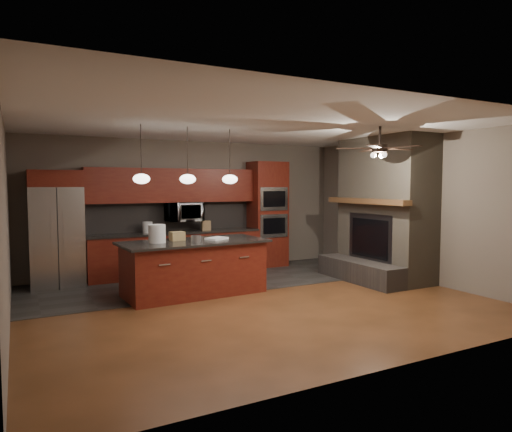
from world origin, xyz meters
TOP-DOWN VIEW (x-y plane):
  - ground at (0.00, 0.00)m, footprint 7.00×7.00m
  - ceiling at (0.00, 0.00)m, footprint 7.00×6.00m
  - back_wall at (0.00, 3.00)m, footprint 7.00×0.02m
  - right_wall at (3.50, 0.00)m, footprint 0.02×6.00m
  - left_wall at (-3.50, 0.00)m, footprint 0.02×6.00m
  - slate_tile_patch at (0.00, 1.80)m, footprint 7.00×2.40m
  - fireplace_column at (3.04, 0.40)m, footprint 1.30×2.10m
  - back_cabinetry at (-0.48, 2.74)m, footprint 3.59×0.64m
  - oven_tower at (1.70, 2.69)m, footprint 0.80×0.63m
  - microwave at (-0.27, 2.75)m, footprint 0.73×0.41m
  - refrigerator at (-2.75, 2.62)m, footprint 0.91×0.75m
  - kitchen_island at (-0.73, 0.91)m, footprint 2.51×1.25m
  - white_bucket at (-1.35, 0.94)m, footprint 0.36×0.36m
  - paint_can at (-0.76, 0.71)m, footprint 0.18×0.18m
  - paint_tray at (-0.32, 0.88)m, footprint 0.43×0.39m
  - cardboard_box at (-0.97, 1.08)m, footprint 0.25×0.19m
  - counter_bucket at (-1.06, 2.70)m, footprint 0.22×0.22m
  - counter_box at (0.18, 2.65)m, footprint 0.20×0.16m
  - pendant_left at (-1.65, 0.70)m, footprint 0.26×0.26m
  - pendant_center at (-0.90, 0.70)m, footprint 0.26×0.26m
  - pendant_right at (-0.15, 0.70)m, footprint 0.26×0.26m
  - ceiling_fan at (1.80, -0.80)m, footprint 1.27×1.33m

SIDE VIEW (x-z plane):
  - ground at x=0.00m, z-range 0.00..0.00m
  - slate_tile_patch at x=0.00m, z-range 0.00..0.01m
  - kitchen_island at x=-0.73m, z-range 0.00..0.92m
  - back_cabinetry at x=-0.48m, z-range -0.21..1.99m
  - paint_tray at x=-0.32m, z-range 0.92..0.96m
  - paint_can at x=-0.76m, z-range 0.92..1.03m
  - cardboard_box at x=-0.97m, z-range 0.92..1.07m
  - counter_box at x=0.18m, z-range 0.90..1.10m
  - counter_bucket at x=-1.06m, z-range 0.90..1.12m
  - refrigerator at x=-2.75m, z-range 0.00..2.13m
  - white_bucket at x=-1.35m, z-range 0.92..1.22m
  - oven_tower at x=1.70m, z-range 0.00..2.38m
  - fireplace_column at x=3.04m, z-range -0.10..2.70m
  - microwave at x=-0.27m, z-range 1.05..1.55m
  - back_wall at x=0.00m, z-range 0.00..2.80m
  - right_wall at x=3.50m, z-range 0.00..2.80m
  - left_wall at x=-3.50m, z-range 0.00..2.80m
  - pendant_left at x=-1.65m, z-range 1.51..2.42m
  - pendant_center at x=-0.90m, z-range 1.51..2.42m
  - pendant_right at x=-0.15m, z-range 1.51..2.42m
  - ceiling_fan at x=1.80m, z-range 2.25..2.66m
  - ceiling at x=0.00m, z-range 2.79..2.81m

